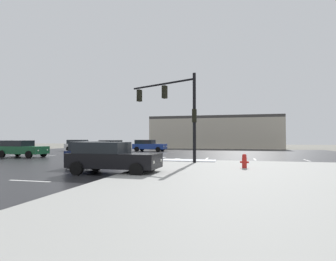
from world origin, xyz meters
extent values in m
plane|color=slate|center=(0.00, 0.00, 0.00)|extent=(120.00, 120.00, 0.00)
cube|color=#232326|center=(0.00, 0.00, 0.01)|extent=(44.00, 44.00, 0.02)
cube|color=white|center=(5.00, -4.00, 0.17)|extent=(4.00, 1.60, 0.06)
cube|color=silver|center=(0.00, -14.00, 0.02)|extent=(2.00, 0.15, 0.01)
cube|color=silver|center=(0.00, -10.00, 0.02)|extent=(2.00, 0.15, 0.01)
cube|color=silver|center=(0.00, -6.00, 0.02)|extent=(2.00, 0.15, 0.01)
cube|color=silver|center=(0.00, -2.00, 0.02)|extent=(2.00, 0.15, 0.01)
cube|color=silver|center=(0.00, 2.00, 0.02)|extent=(2.00, 0.15, 0.01)
cube|color=silver|center=(0.00, 6.00, 0.02)|extent=(2.00, 0.15, 0.01)
cube|color=silver|center=(0.00, 10.00, 0.02)|extent=(2.00, 0.15, 0.01)
cube|color=silver|center=(0.00, 14.00, 0.02)|extent=(2.00, 0.15, 0.01)
cube|color=silver|center=(0.00, 18.00, 0.02)|extent=(2.00, 0.15, 0.01)
cube|color=silver|center=(-14.00, 0.00, 0.02)|extent=(0.15, 2.00, 0.01)
cube|color=silver|center=(-10.00, 0.00, 0.02)|extent=(0.15, 2.00, 0.01)
cube|color=silver|center=(-6.00, 0.00, 0.02)|extent=(0.15, 2.00, 0.01)
cube|color=silver|center=(-2.00, 0.00, 0.02)|extent=(0.15, 2.00, 0.01)
cube|color=silver|center=(2.00, 0.00, 0.02)|extent=(0.15, 2.00, 0.01)
cube|color=silver|center=(6.00, 0.00, 0.02)|extent=(0.15, 2.00, 0.01)
cube|color=silver|center=(10.00, 0.00, 0.02)|extent=(0.15, 2.00, 0.01)
cube|color=silver|center=(14.00, 0.00, 0.02)|extent=(0.15, 2.00, 0.01)
cube|color=silver|center=(3.50, -4.00, 0.02)|extent=(0.45, 7.00, 0.01)
cylinder|color=black|center=(5.66, -5.40, 3.21)|extent=(0.22, 0.22, 6.15)
cylinder|color=black|center=(3.00, -4.19, 5.89)|extent=(5.37, 2.56, 0.14)
cube|color=black|center=(3.26, -4.31, 5.26)|extent=(0.40, 0.44, 0.95)
sphere|color=#19D833|center=(3.12, -4.24, 5.55)|extent=(0.20, 0.20, 0.20)
cube|color=black|center=(0.87, -3.22, 5.26)|extent=(0.40, 0.44, 0.95)
sphere|color=#19D833|center=(0.73, -3.15, 5.55)|extent=(0.20, 0.20, 0.20)
cube|color=black|center=(5.66, -5.40, 3.34)|extent=(0.28, 0.36, 0.90)
cylinder|color=red|center=(8.81, -8.02, 0.44)|extent=(0.26, 0.26, 0.60)
sphere|color=red|center=(8.81, -8.02, 0.81)|extent=(0.25, 0.25, 0.25)
cylinder|color=red|center=(8.63, -8.02, 0.47)|extent=(0.12, 0.11, 0.11)
cylinder|color=red|center=(8.99, -8.02, 0.47)|extent=(0.12, 0.11, 0.11)
cube|color=#BCB29E|center=(4.97, 27.30, 2.70)|extent=(23.58, 8.00, 5.40)
cube|color=#3F3D3A|center=(4.97, 27.30, 5.65)|extent=(23.58, 8.00, 0.50)
cube|color=black|center=(2.45, -11.14, 0.70)|extent=(4.54, 1.90, 0.70)
cube|color=black|center=(1.77, -11.13, 1.33)|extent=(2.51, 1.71, 0.55)
cylinder|color=black|center=(4.00, -10.28, 0.35)|extent=(0.66, 0.23, 0.66)
cylinder|color=black|center=(3.96, -12.07, 0.35)|extent=(0.66, 0.23, 0.66)
cylinder|color=black|center=(0.94, -10.21, 0.35)|extent=(0.66, 0.23, 0.66)
cylinder|color=black|center=(0.90, -12.01, 0.35)|extent=(0.66, 0.23, 0.66)
sphere|color=white|center=(4.66, -10.61, 0.70)|extent=(0.18, 0.18, 0.18)
sphere|color=white|center=(4.64, -11.77, 0.70)|extent=(0.18, 0.18, 0.18)
cube|color=slate|center=(-4.75, 3.88, 0.70)|extent=(1.82, 4.51, 0.70)
cube|color=black|center=(-4.74, 3.20, 1.33)|extent=(1.67, 2.48, 0.55)
cylinder|color=black|center=(-5.65, 5.40, 0.35)|extent=(0.22, 0.66, 0.66)
cylinder|color=black|center=(-3.85, 5.41, 0.35)|extent=(0.22, 0.66, 0.66)
cylinder|color=black|center=(-5.64, 2.34, 0.35)|extent=(0.22, 0.66, 0.66)
cylinder|color=black|center=(-3.84, 2.35, 0.35)|extent=(0.22, 0.66, 0.66)
sphere|color=white|center=(-5.33, 6.07, 0.70)|extent=(0.18, 0.18, 0.18)
sphere|color=white|center=(-4.18, 6.08, 0.70)|extent=(0.18, 0.18, 0.18)
cube|color=#141E47|center=(-0.75, -7.40, 0.70)|extent=(2.19, 4.64, 0.70)
cube|color=black|center=(-0.69, -8.07, 1.33)|extent=(1.87, 2.61, 0.55)
cylinder|color=black|center=(-1.78, -5.95, 0.35)|extent=(0.28, 0.68, 0.66)
cylinder|color=black|center=(0.02, -5.80, 0.35)|extent=(0.28, 0.68, 0.66)
cylinder|color=black|center=(-1.51, -9.00, 0.35)|extent=(0.28, 0.68, 0.66)
cylinder|color=black|center=(0.28, -8.84, 0.35)|extent=(0.28, 0.68, 0.66)
sphere|color=white|center=(-1.51, -5.26, 0.70)|extent=(0.18, 0.18, 0.18)
sphere|color=white|center=(-0.37, -5.16, 0.70)|extent=(0.18, 0.18, 0.18)
cube|color=#195933|center=(-11.08, -2.32, 0.70)|extent=(4.56, 1.96, 0.70)
cube|color=black|center=(-11.75, -2.30, 1.33)|extent=(2.53, 1.74, 0.55)
cylinder|color=black|center=(-9.52, -1.48, 0.35)|extent=(0.67, 0.24, 0.66)
cylinder|color=black|center=(-9.58, -3.27, 0.35)|extent=(0.67, 0.24, 0.66)
cylinder|color=black|center=(-12.58, -1.37, 0.35)|extent=(0.67, 0.24, 0.66)
cylinder|color=black|center=(-12.64, -3.17, 0.35)|extent=(0.67, 0.24, 0.66)
sphere|color=white|center=(-8.86, -1.82, 0.70)|extent=(0.18, 0.18, 0.18)
sphere|color=white|center=(-8.90, -2.97, 0.70)|extent=(0.18, 0.18, 0.18)
cube|color=navy|center=(-2.85, 11.21, 0.70)|extent=(4.61, 2.10, 0.70)
cube|color=black|center=(-3.52, 11.26, 1.33)|extent=(2.58, 1.82, 0.55)
cylinder|color=black|center=(-1.26, 12.01, 0.35)|extent=(0.67, 0.26, 0.66)
cylinder|color=black|center=(-1.38, 10.21, 0.35)|extent=(0.67, 0.26, 0.66)
cylinder|color=black|center=(-4.31, 12.21, 0.35)|extent=(0.67, 0.26, 0.66)
cylinder|color=black|center=(-4.43, 10.42, 0.35)|extent=(0.67, 0.26, 0.66)
sphere|color=white|center=(-0.61, 11.64, 0.70)|extent=(0.18, 0.18, 0.18)
sphere|color=white|center=(-0.69, 10.49, 0.70)|extent=(0.18, 0.18, 0.18)
cube|color=white|center=(-12.72, 10.31, 0.70)|extent=(4.59, 2.03, 0.70)
cube|color=black|center=(-13.40, 10.27, 1.33)|extent=(2.56, 1.78, 0.55)
cylinder|color=black|center=(-11.24, 11.29, 0.35)|extent=(0.67, 0.25, 0.66)
cylinder|color=black|center=(-11.15, 9.49, 0.35)|extent=(0.67, 0.25, 0.66)
cylinder|color=black|center=(-14.30, 11.13, 0.35)|extent=(0.67, 0.25, 0.66)
cylinder|color=black|center=(-14.20, 9.33, 0.35)|extent=(0.67, 0.25, 0.66)
sphere|color=white|center=(-10.55, 11.00, 0.70)|extent=(0.18, 0.18, 0.18)
sphere|color=white|center=(-10.49, 9.85, 0.70)|extent=(0.18, 0.18, 0.18)
camera|label=1|loc=(8.16, -23.26, 1.78)|focal=28.12mm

